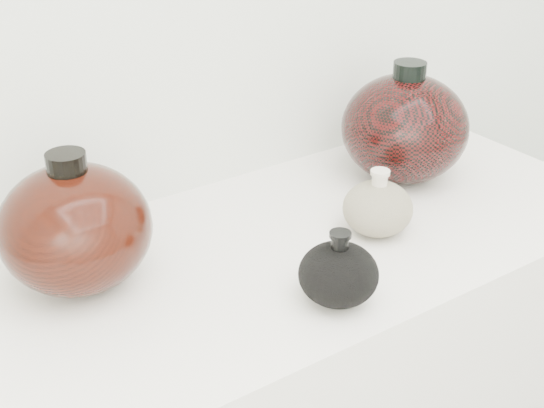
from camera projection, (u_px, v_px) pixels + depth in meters
black_gourd_vase at (338, 274)px, 1.02m from camera, size 0.12×0.12×0.11m
cream_gourd_vase at (378, 208)px, 1.19m from camera, size 0.12×0.12×0.11m
left_round_pot at (75, 228)px, 1.04m from camera, size 0.26×0.26×0.20m
right_round_pot at (405, 127)px, 1.34m from camera, size 0.29×0.29×0.22m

